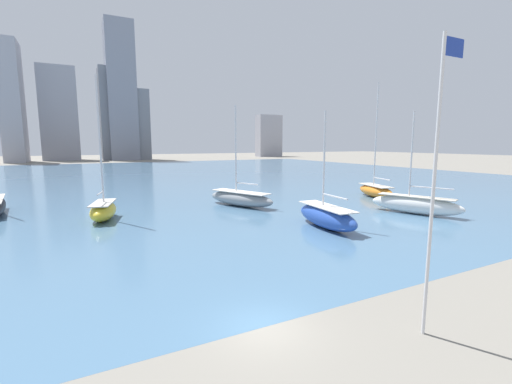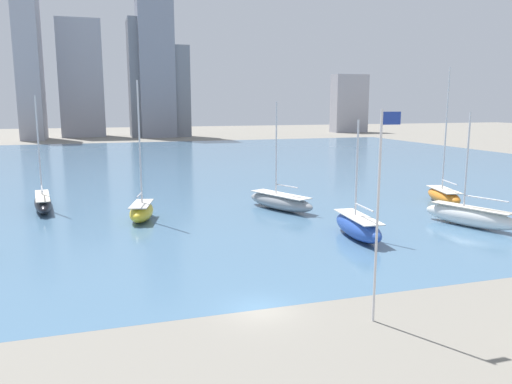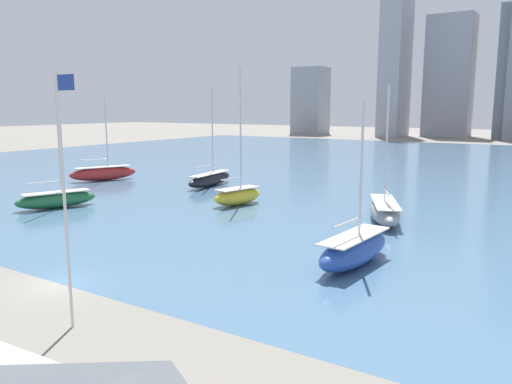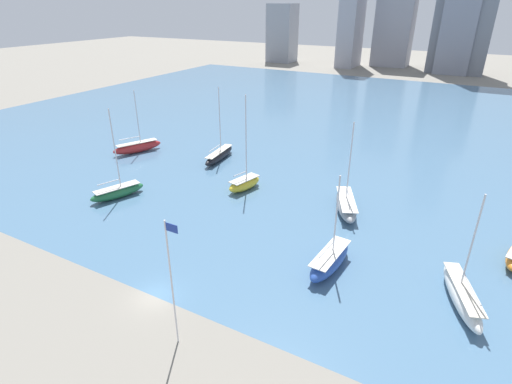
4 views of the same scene
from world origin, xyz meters
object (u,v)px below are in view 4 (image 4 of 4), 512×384
flag_pole (172,281)px  sailboat_white (462,295)px  sailboat_gray (346,204)px  sailboat_yellow (244,183)px  sailboat_blue (330,260)px  sailboat_green (118,192)px  sailboat_black (219,155)px  sailboat_red (137,147)px

flag_pole → sailboat_white: (21.12, 17.03, -5.47)m
sailboat_gray → sailboat_white: bearing=-64.6°
flag_pole → sailboat_gray: bearing=79.9°
flag_pole → sailboat_yellow: 32.16m
sailboat_blue → sailboat_gray: sailboat_gray is taller
sailboat_green → sailboat_yellow: bearing=57.4°
sailboat_yellow → sailboat_gray: (16.16, 0.77, -0.06)m
sailboat_yellow → sailboat_gray: 16.18m
flag_pole → sailboat_green: (-26.08, 18.16, -5.59)m
sailboat_black → sailboat_yellow: sailboat_yellow is taller
sailboat_green → sailboat_gray: sailboat_green is taller
sailboat_green → flag_pole: bearing=-14.6°
sailboat_yellow → flag_pole: bearing=-56.2°
sailboat_white → sailboat_blue: bearing=161.8°
flag_pole → sailboat_red: bearing=137.5°
flag_pole → sailboat_white: 27.68m
sailboat_black → sailboat_gray: 28.12m
sailboat_green → sailboat_blue: size_ratio=1.23×
flag_pole → sailboat_blue: (7.95, 16.46, -5.45)m
sailboat_green → sailboat_white: size_ratio=1.16×
sailboat_white → sailboat_gray: bearing=118.5°
sailboat_black → sailboat_yellow: size_ratio=0.90×
sailboat_blue → sailboat_white: bearing=7.2°
sailboat_blue → sailboat_red: (-45.82, 18.21, -0.01)m
sailboat_green → sailboat_blue: sailboat_green is taller
sailboat_red → sailboat_white: size_ratio=1.03×
sailboat_red → sailboat_gray: (43.30, -4.09, -0.08)m
sailboat_yellow → sailboat_red: bearing=-176.2°
flag_pole → sailboat_yellow: size_ratio=0.82×
sailboat_black → sailboat_gray: (26.88, -8.25, 0.03)m
sailboat_green → sailboat_red: (-11.78, 16.51, 0.12)m
sailboat_yellow → sailboat_green: 19.28m
sailboat_black → sailboat_blue: bearing=-43.9°
flag_pole → sailboat_blue: 19.08m
sailboat_black → sailboat_green: bearing=-109.3°
flag_pole → sailboat_black: sailboat_black is taller
sailboat_white → sailboat_yellow: bearing=137.5°
sailboat_red → flag_pole: bearing=-18.1°
flag_pole → sailboat_green: 32.27m
sailboat_yellow → sailboat_white: sailboat_yellow is taller
sailboat_yellow → sailboat_red: (-27.14, 4.86, 0.02)m
sailboat_red → sailboat_black: bearing=38.6°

